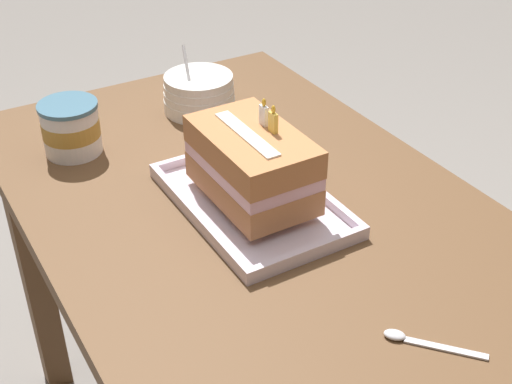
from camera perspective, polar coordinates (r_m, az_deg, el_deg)
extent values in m
cube|color=brown|center=(1.19, 0.30, -2.05)|extent=(1.17, 0.71, 0.04)
cube|color=brown|center=(1.73, -17.47, -6.32)|extent=(0.06, 0.06, 0.72)
cube|color=brown|center=(1.90, -0.15, -0.74)|extent=(0.06, 0.06, 0.72)
cube|color=silver|center=(1.18, -0.30, -0.94)|extent=(0.35, 0.22, 0.01)
cube|color=silver|center=(1.13, -4.88, -1.96)|extent=(0.35, 0.01, 0.02)
cube|color=silver|center=(1.22, 3.95, 0.93)|extent=(0.35, 0.01, 0.02)
cube|color=silver|center=(1.30, -4.05, 3.11)|extent=(0.01, 0.20, 0.02)
cube|color=silver|center=(1.06, 4.32, -4.84)|extent=(0.01, 0.20, 0.02)
cube|color=#BC7A4B|center=(1.16, -0.30, 0.82)|extent=(0.22, 0.14, 0.05)
cube|color=beige|center=(1.14, -0.31, 2.27)|extent=(0.22, 0.14, 0.02)
cube|color=#BC7A4B|center=(1.12, -0.31, 3.76)|extent=(0.22, 0.14, 0.05)
cube|color=white|center=(1.10, -0.78, 4.74)|extent=(0.17, 0.02, 0.00)
cube|color=white|center=(1.13, 0.64, 6.24)|extent=(0.02, 0.01, 0.03)
ellipsoid|color=yellow|center=(1.12, 0.65, 7.27)|extent=(0.01, 0.01, 0.01)
cube|color=#EFC64C|center=(1.10, 1.45, 5.62)|extent=(0.02, 0.01, 0.03)
ellipsoid|color=yellow|center=(1.09, 1.46, 6.67)|extent=(0.01, 0.01, 0.01)
cylinder|color=white|center=(1.49, -4.60, 7.15)|extent=(0.15, 0.15, 0.03)
cylinder|color=white|center=(1.48, -4.63, 7.73)|extent=(0.15, 0.15, 0.03)
cylinder|color=white|center=(1.47, -4.66, 8.30)|extent=(0.14, 0.14, 0.03)
cylinder|color=white|center=(1.47, -4.69, 8.88)|extent=(0.14, 0.14, 0.03)
cylinder|color=silver|center=(1.45, -5.63, 10.04)|extent=(0.06, 0.02, 0.08)
cylinder|color=white|center=(1.36, -14.76, 4.90)|extent=(0.11, 0.11, 0.09)
cylinder|color=#B78938|center=(1.36, -14.79, 5.07)|extent=(0.11, 0.11, 0.03)
cylinder|color=#436F88|center=(1.33, -15.07, 6.79)|extent=(0.11, 0.11, 0.01)
ellipsoid|color=silver|center=(0.96, 11.08, -11.35)|extent=(0.03, 0.03, 0.01)
cube|color=silver|center=(0.96, 15.15, -12.15)|extent=(0.09, 0.08, 0.00)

